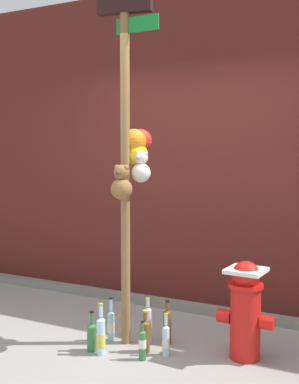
% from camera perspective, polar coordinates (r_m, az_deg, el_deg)
% --- Properties ---
extents(ground_plane, '(14.00, 14.00, 0.00)m').
position_cam_1_polar(ground_plane, '(3.99, -3.75, -18.61)').
color(ground_plane, gray).
extents(building_wall, '(10.00, 0.20, 3.27)m').
position_cam_1_polar(building_wall, '(5.17, 5.74, 5.36)').
color(building_wall, '#561E19').
rests_on(building_wall, ground_plane).
extents(curb_strip, '(8.00, 0.12, 0.08)m').
position_cam_1_polar(curb_strip, '(5.05, 3.92, -13.03)').
color(curb_strip, slate).
rests_on(curb_strip, ground_plane).
extents(memorial_post, '(0.52, 0.51, 3.02)m').
position_cam_1_polar(memorial_post, '(3.99, -2.23, 7.75)').
color(memorial_post, olive).
rests_on(memorial_post, ground_plane).
extents(fire_hydrant, '(0.44, 0.30, 0.75)m').
position_cam_1_polar(fire_hydrant, '(3.91, 11.04, -13.02)').
color(fire_hydrant, red).
rests_on(fire_hydrant, ground_plane).
extents(bottle_0, '(0.06, 0.06, 0.33)m').
position_cam_1_polar(bottle_0, '(3.98, 1.90, -16.70)').
color(bottle_0, '#B2DBEA').
rests_on(bottle_0, ground_plane).
extents(bottle_1, '(0.06, 0.06, 0.37)m').
position_cam_1_polar(bottle_1, '(4.27, -4.48, -15.03)').
color(bottle_1, '#93CCE0').
rests_on(bottle_1, ground_plane).
extents(bottle_2, '(0.06, 0.06, 0.30)m').
position_cam_1_polar(bottle_2, '(3.90, -0.82, -17.16)').
color(bottle_2, '#337038').
rests_on(bottle_2, ground_plane).
extents(bottle_3, '(0.07, 0.07, 0.41)m').
position_cam_1_polar(bottle_3, '(4.01, -5.61, -16.17)').
color(bottle_3, '#B2DBEA').
rests_on(bottle_3, ground_plane).
extents(bottle_4, '(0.07, 0.07, 0.37)m').
position_cam_1_polar(bottle_4, '(4.21, -0.21, -15.10)').
color(bottle_4, silver).
rests_on(bottle_4, ground_plane).
extents(bottle_5, '(0.08, 0.08, 0.32)m').
position_cam_1_polar(bottle_5, '(4.08, -6.67, -16.17)').
color(bottle_5, '#337038').
rests_on(bottle_5, ground_plane).
extents(bottle_6, '(0.08, 0.08, 0.34)m').
position_cam_1_polar(bottle_6, '(4.03, -0.52, -16.18)').
color(bottle_6, brown).
rests_on(bottle_6, ground_plane).
extents(bottle_7, '(0.07, 0.07, 0.36)m').
position_cam_1_polar(bottle_7, '(4.19, 2.07, -15.16)').
color(bottle_7, brown).
rests_on(bottle_7, ground_plane).
extents(litter_2, '(0.07, 0.12, 0.01)m').
position_cam_1_polar(litter_2, '(4.85, -3.69, -14.24)').
color(litter_2, tan).
rests_on(litter_2, ground_plane).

